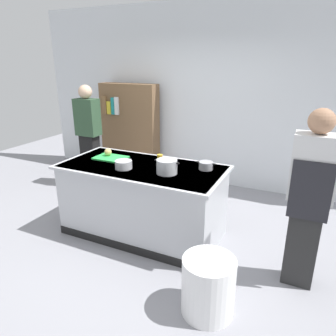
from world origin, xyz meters
The scene contains 13 objects.
ground_plane centered at (0.00, 0.00, 0.00)m, with size 10.00×10.00×0.00m, color gray.
back_wall centered at (0.00, 2.10, 1.50)m, with size 6.40×0.12×3.00m, color silver.
counter_island centered at (0.00, 0.00, 0.47)m, with size 1.98×0.98×0.90m.
cutting_board centered at (-0.51, 0.09, 0.91)m, with size 0.40×0.28×0.02m, color green.
onion centered at (-0.57, 0.13, 0.97)m, with size 0.09×0.09×0.09m, color tan.
stock_pot centered at (0.37, -0.09, 0.98)m, with size 0.30×0.23×0.16m.
sauce_pan centered at (0.72, 0.22, 0.95)m, with size 0.23×0.16×0.09m.
mixing_bowl centered at (-0.15, -0.16, 0.95)m, with size 0.20×0.20×0.10m, color #B7BABF.
juice_cup centered at (0.13, 0.22, 0.95)m, with size 0.07×0.07×0.10m, color yellow.
trash_bin centered at (1.15, -0.90, 0.26)m, with size 0.46×0.46×0.53m, color white.
person_chef centered at (1.83, -0.15, 0.91)m, with size 0.38×0.25×1.72m.
person_guest centered at (-1.61, 1.02, 0.91)m, with size 0.38×0.24×1.72m.
bookshelf centered at (-1.29, 1.80, 0.85)m, with size 1.10×0.31×1.70m.
Camera 1 is at (1.76, -3.00, 2.09)m, focal length 33.01 mm.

